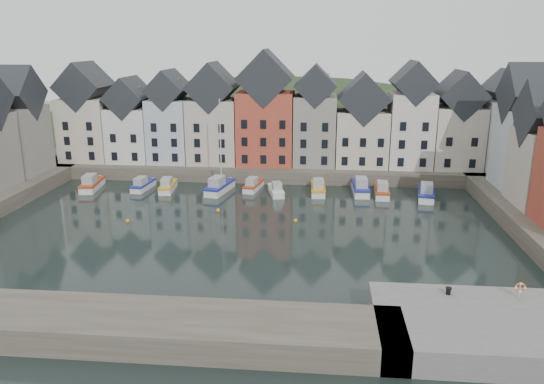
# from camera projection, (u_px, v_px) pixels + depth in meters

# --- Properties ---
(ground) EXTENTS (260.00, 260.00, 0.00)m
(ground) POSITION_uv_depth(u_px,v_px,m) (240.00, 235.00, 59.25)
(ground) COLOR black
(ground) RESTS_ON ground
(far_quay) EXTENTS (90.00, 16.00, 2.00)m
(far_quay) POSITION_uv_depth(u_px,v_px,m) (267.00, 166.00, 87.70)
(far_quay) COLOR #464035
(far_quay) RESTS_ON ground
(near_quay) EXTENTS (18.00, 10.00, 2.00)m
(near_quay) POSITION_uv_depth(u_px,v_px,m) (501.00, 330.00, 37.85)
(near_quay) COLOR #60605E
(near_quay) RESTS_ON ground
(near_wall) EXTENTS (50.00, 6.00, 2.00)m
(near_wall) POSITION_uv_depth(u_px,v_px,m) (59.00, 323.00, 38.82)
(near_wall) COLOR #464035
(near_wall) RESTS_ON ground
(hillside) EXTENTS (153.60, 70.40, 64.00)m
(hillside) POSITION_uv_depth(u_px,v_px,m) (279.00, 222.00, 117.80)
(hillside) COLOR #213319
(hillside) RESTS_ON ground
(far_terrace) EXTENTS (72.37, 8.16, 17.78)m
(far_terrace) POSITION_uv_depth(u_px,v_px,m) (286.00, 120.00, 83.34)
(far_terrace) COLOR beige
(far_terrace) RESTS_ON far_quay
(mooring_buoys) EXTENTS (20.50, 5.50, 0.50)m
(mooring_buoys) POSITION_uv_depth(u_px,v_px,m) (214.00, 217.00, 64.68)
(mooring_buoys) COLOR orange
(mooring_buoys) RESTS_ON ground
(boat_a) EXTENTS (2.88, 6.90, 2.57)m
(boat_a) POSITION_uv_depth(u_px,v_px,m) (92.00, 184.00, 77.32)
(boat_a) COLOR silver
(boat_a) RESTS_ON ground
(boat_b) EXTENTS (2.28, 5.78, 2.17)m
(boat_b) POSITION_uv_depth(u_px,v_px,m) (143.00, 185.00, 77.25)
(boat_b) COLOR silver
(boat_b) RESTS_ON ground
(boat_c) EXTENTS (2.40, 6.05, 2.27)m
(boat_c) POSITION_uv_depth(u_px,v_px,m) (168.00, 186.00, 76.54)
(boat_c) COLOR silver
(boat_c) RESTS_ON ground
(boat_d) EXTENTS (3.53, 7.31, 13.41)m
(boat_d) POSITION_uv_depth(u_px,v_px,m) (219.00, 186.00, 75.74)
(boat_d) COLOR silver
(boat_d) RESTS_ON ground
(boat_e) EXTENTS (2.62, 5.79, 2.14)m
(boat_e) POSITION_uv_depth(u_px,v_px,m) (253.00, 185.00, 77.05)
(boat_e) COLOR silver
(boat_e) RESTS_ON ground
(boat_f) EXTENTS (2.89, 5.65, 2.08)m
(boat_f) POSITION_uv_depth(u_px,v_px,m) (276.00, 190.00, 74.68)
(boat_f) COLOR silver
(boat_f) RESTS_ON ground
(boat_g) EXTENTS (2.16, 6.39, 2.43)m
(boat_g) POSITION_uv_depth(u_px,v_px,m) (318.00, 188.00, 75.24)
(boat_g) COLOR silver
(boat_g) RESTS_ON ground
(boat_h) EXTENTS (2.32, 7.01, 2.67)m
(boat_h) POSITION_uv_depth(u_px,v_px,m) (360.00, 188.00, 75.31)
(boat_h) COLOR silver
(boat_h) RESTS_ON ground
(boat_i) EXTENTS (2.24, 6.34, 2.40)m
(boat_i) POSITION_uv_depth(u_px,v_px,m) (382.00, 191.00, 74.06)
(boat_i) COLOR silver
(boat_i) RESTS_ON ground
(boat_j) EXTENTS (3.13, 6.96, 2.58)m
(boat_j) POSITION_uv_depth(u_px,v_px,m) (426.00, 193.00, 72.71)
(boat_j) COLOR silver
(boat_j) RESTS_ON ground
(mooring_bollard) EXTENTS (0.48, 0.48, 0.56)m
(mooring_bollard) POSITION_uv_depth(u_px,v_px,m) (448.00, 291.00, 40.92)
(mooring_bollard) COLOR black
(mooring_bollard) RESTS_ON near_quay
(life_ring_post) EXTENTS (0.80, 0.17, 1.30)m
(life_ring_post) POSITION_uv_depth(u_px,v_px,m) (520.00, 288.00, 40.16)
(life_ring_post) COLOR gray
(life_ring_post) RESTS_ON near_quay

